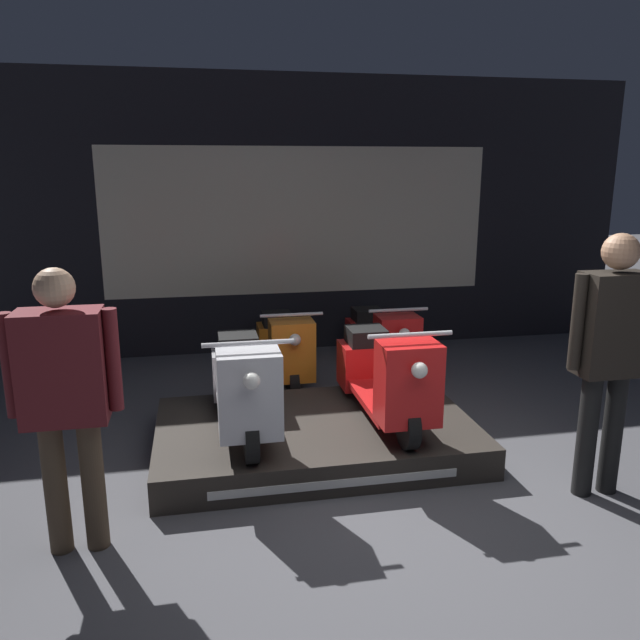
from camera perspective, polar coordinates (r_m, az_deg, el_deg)
name	(u,v)px	position (r m, az deg, el deg)	size (l,w,h in m)	color
ground_plane	(406,528)	(4.09, 7.87, -18.34)	(30.00, 30.00, 0.00)	#4C4C51
shop_wall_back	(299,217)	(7.43, -1.95, 9.42)	(8.18, 0.09, 3.20)	black
display_platform	(316,436)	(4.96, -0.41, -10.54)	(2.44, 1.51, 0.24)	#2D2823
scooter_display_left	(244,385)	(4.72, -6.99, -5.90)	(0.59, 1.57, 0.84)	black
scooter_display_right	(384,376)	(4.91, 5.91, -5.08)	(0.59, 1.57, 0.84)	black
scooter_backrow_0	(284,347)	(6.50, -3.31, -2.52)	(0.59, 1.57, 0.84)	black
scooter_backrow_1	(381,342)	(6.71, 5.57, -2.03)	(0.59, 1.57, 0.84)	black
person_left_browsing	(65,389)	(3.71, -22.31, -5.83)	(0.61, 0.25, 1.66)	#473828
person_right_browsing	(610,345)	(4.45, 24.99, -2.08)	(0.58, 0.24, 1.77)	black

